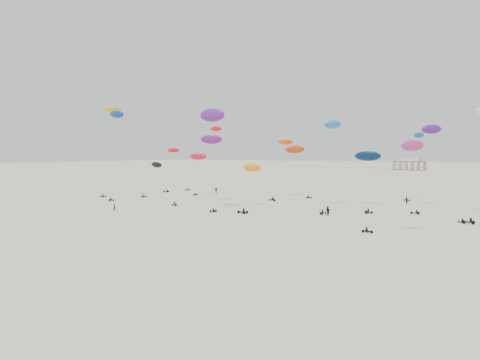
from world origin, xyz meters
The scene contains 23 objects.
ground_plane centered at (0.00, 200.00, 0.00)m, with size 900.00×900.00×0.00m, color beige.
pavilion_main centered at (-10.00, 350.00, 4.22)m, with size 21.00×13.00×9.80m.
pier_fence centered at (-62.00, 350.00, 0.77)m, with size 80.20×0.20×1.50m.
rig_0 centered at (11.66, 108.87, 15.42)m, with size 5.50×18.07×22.70m.
rig_1 centered at (-37.88, 112.30, 8.99)m, with size 7.53×9.36×14.58m.
rig_3 centered at (-40.51, 139.55, 15.22)m, with size 8.12×12.30×22.09m.
rig_4 centered at (-7.51, 125.23, 11.04)m, with size 6.17×16.27×19.50m.
rig_6 centered at (-18.44, 104.92, 14.16)m, with size 7.15×13.84×18.42m.
rig_7 centered at (31.77, 81.26, 10.64)m, with size 9.01×4.42×14.60m.
rig_8 centered at (18.13, 115.95, 10.15)m, with size 8.16×17.79×18.15m.
rig_9 centered at (-4.15, 100.16, 6.80)m, with size 8.06×14.72×15.65m.
rig_10 centered at (30.85, 119.26, 15.23)m, with size 4.98×17.81×21.89m.
rig_11 centered at (25.66, 135.35, 12.36)m, with size 4.49×5.90×17.73m.
rig_12 centered at (-50.53, 125.45, 6.88)m, with size 9.20×4.65×10.10m.
rig_13 centered at (-47.72, 103.92, 20.08)m, with size 10.05×11.50×24.99m.
rig_14 centered at (-4.92, 129.04, 12.20)m, with size 8.98×5.61×14.72m.
rig_15 centered at (-9.52, 92.87, 19.36)m, with size 6.93×5.84×22.06m.
rig_16 centered at (-32.02, 120.52, 10.03)m, with size 5.25×4.30×12.50m.
rig_17 centered at (-53.96, 108.58, 21.77)m, with size 5.75×10.20×26.09m.
spectator_0 centered at (-27.00, 81.39, 0.00)m, with size 0.69×0.48×1.91m, color black.
spectator_1 centered at (15.56, 95.26, 0.00)m, with size 1.10×0.64×2.26m, color black.
spectator_2 centered at (-30.07, 127.29, 0.00)m, with size 1.35×0.73×2.28m, color black.
spectator_3 centered at (25.52, 124.30, 0.00)m, with size 0.82×0.56×2.26m, color black.
Camera 1 is at (44.48, 7.71, 12.44)m, focal length 35.00 mm.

